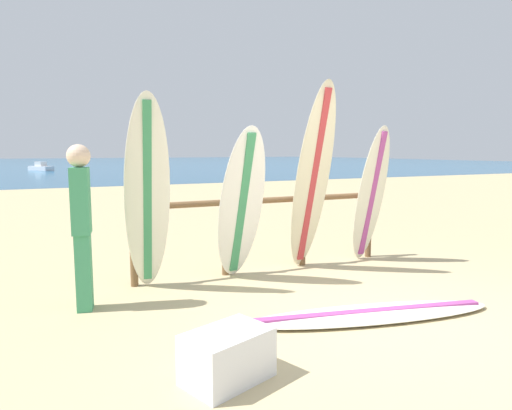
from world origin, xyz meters
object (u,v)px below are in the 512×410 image
object	(u,v)px
surfboard_leaning_center_left	(312,179)
surfboard_leaning_far_left	(147,195)
surfboard_leaning_center	(371,195)
small_boat_offshore	(41,167)
cooler_box	(227,356)
surfboard_lying_on_sand	(371,314)
beachgoer_standing	(82,220)
surfboard_rack	(265,218)
surfboard_leaning_left	(241,205)

from	to	relation	value
surfboard_leaning_center_left	surfboard_leaning_far_left	bearing A→B (deg)	178.57
surfboard_leaning_center	small_boat_offshore	world-z (taller)	surfboard_leaning_center
cooler_box	surfboard_lying_on_sand	bearing A→B (deg)	-2.87
surfboard_leaning_center	beachgoer_standing	bearing A→B (deg)	-175.00
surfboard_rack	small_boat_offshore	distance (m)	35.02
surfboard_lying_on_sand	small_boat_offshore	size ratio (longest dim) A/B	1.12
surfboard_lying_on_sand	beachgoer_standing	distance (m)	3.02
surfboard_lying_on_sand	surfboard_leaning_far_left	bearing A→B (deg)	135.92
beachgoer_standing	cooler_box	bearing A→B (deg)	-68.13
surfboard_leaning_far_left	surfboard_lying_on_sand	distance (m)	2.71
surfboard_rack	surfboard_leaning_far_left	distance (m)	1.72
surfboard_rack	surfboard_leaning_far_left	size ratio (longest dim) A/B	1.61
surfboard_leaning_left	surfboard_leaning_center_left	xyz separation A→B (m)	(1.03, 0.03, 0.29)
surfboard_lying_on_sand	cooler_box	size ratio (longest dim) A/B	4.37
beachgoer_standing	cooler_box	size ratio (longest dim) A/B	2.81
surfboard_leaning_far_left	surfboard_lying_on_sand	world-z (taller)	surfboard_leaning_far_left
surfboard_leaning_left	small_boat_offshore	xyz separation A→B (m)	(-2.30, 35.29, -0.70)
cooler_box	surfboard_leaning_center_left	bearing A→B (deg)	26.58
beachgoer_standing	small_boat_offshore	size ratio (longest dim) A/B	0.72
surfboard_leaning_far_left	cooler_box	bearing A→B (deg)	-88.36
surfboard_rack	surfboard_leaning_center_left	bearing A→B (deg)	-35.70
surfboard_leaning_center	beachgoer_standing	xyz separation A→B (m)	(-3.94, -0.34, -0.06)
surfboard_rack	surfboard_leaning_left	world-z (taller)	surfboard_leaning_left
surfboard_leaning_far_left	small_boat_offshore	world-z (taller)	surfboard_leaning_far_left
surfboard_leaning_left	surfboard_leaning_center_left	bearing A→B (deg)	1.67
surfboard_lying_on_sand	beachgoer_standing	xyz separation A→B (m)	(-2.50, 1.43, 0.89)
surfboard_leaning_center_left	surfboard_leaning_center	world-z (taller)	surfboard_leaning_center_left
surfboard_leaning_center	beachgoer_standing	world-z (taller)	surfboard_leaning_center
surfboard_leaning_left	surfboard_lying_on_sand	world-z (taller)	surfboard_leaning_left
beachgoer_standing	small_boat_offshore	xyz separation A→B (m)	(-0.47, 35.50, -0.67)
surfboard_rack	surfboard_leaning_far_left	world-z (taller)	surfboard_leaning_far_left
surfboard_rack	surfboard_lying_on_sand	size ratio (longest dim) A/B	1.38
surfboard_rack	surfboard_leaning_center_left	world-z (taller)	surfboard_leaning_center_left
surfboard_rack	surfboard_leaning_far_left	xyz separation A→B (m)	(-1.64, -0.31, 0.41)
surfboard_leaning_center	surfboard_lying_on_sand	size ratio (longest dim) A/B	0.75
cooler_box	small_boat_offshore	bearing A→B (deg)	72.00
surfboard_leaning_far_left	cooler_box	distance (m)	2.44
surfboard_rack	beachgoer_standing	distance (m)	2.45
surfboard_leaning_center_left	surfboard_leaning_center	bearing A→B (deg)	5.66
surfboard_leaning_center_left	surfboard_leaning_center	distance (m)	1.10
surfboard_leaning_center_left	cooler_box	distance (m)	3.21
surfboard_leaning_far_left	small_boat_offshore	size ratio (longest dim) A/B	0.96
surfboard_leaning_left	beachgoer_standing	distance (m)	1.85
surfboard_leaning_center	small_boat_offshore	bearing A→B (deg)	97.14
surfboard_rack	small_boat_offshore	size ratio (longest dim) A/B	1.55
surfboard_leaning_far_left	surfboard_leaning_center_left	bearing A→B (deg)	-1.43
beachgoer_standing	surfboard_lying_on_sand	bearing A→B (deg)	-29.78
surfboard_rack	small_boat_offshore	xyz separation A→B (m)	(-2.83, 34.90, -0.45)
surfboard_leaning_far_left	surfboard_leaning_center	distance (m)	3.22
surfboard_leaning_far_left	surfboard_leaning_center	size ratio (longest dim) A/B	1.14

